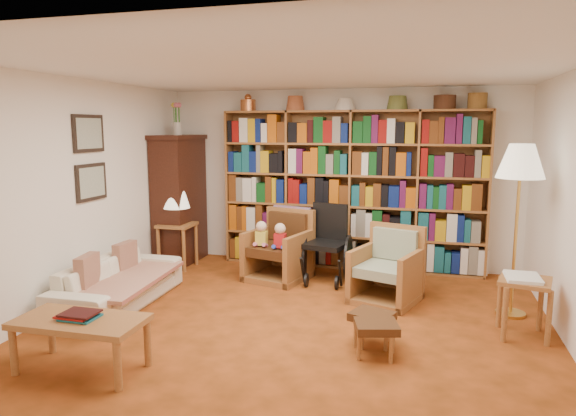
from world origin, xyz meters
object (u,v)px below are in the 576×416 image
(side_table_lamp, at_px, (177,234))
(side_table_papers, at_px, (525,289))
(armchair_leather, at_px, (280,250))
(coffee_table, at_px, (80,325))
(footstool_a, at_px, (372,318))
(footstool_b, at_px, (376,329))
(wheelchair, at_px, (328,246))
(armchair_sage, at_px, (386,272))
(floor_lamp, at_px, (520,168))
(sofa, at_px, (119,282))

(side_table_lamp, relative_size, side_table_papers, 1.07)
(armchair_leather, xyz_separation_m, coffee_table, (-0.82, -2.97, 0.01))
(side_table_lamp, relative_size, footstool_a, 1.43)
(side_table_papers, relative_size, footstool_a, 1.34)
(footstool_b, bearing_deg, wheelchair, 111.41)
(armchair_sage, distance_m, footstool_b, 1.56)
(floor_lamp, relative_size, footstool_a, 4.08)
(floor_lamp, bearing_deg, side_table_lamp, 169.62)
(armchair_sage, relative_size, footstool_b, 2.11)
(armchair_sage, bearing_deg, coffee_table, -132.55)
(coffee_table, bearing_deg, floor_lamp, 32.54)
(armchair_sage, distance_m, wheelchair, 1.00)
(wheelchair, bearing_deg, footstool_b, -68.59)
(side_table_lamp, xyz_separation_m, coffee_table, (0.72, -3.06, -0.09))
(armchair_leather, xyz_separation_m, footstool_b, (1.47, -2.08, -0.12))
(sofa, xyz_separation_m, side_table_lamp, (-0.10, 1.60, 0.22))
(sofa, height_order, footstool_a, sofa)
(side_table_lamp, bearing_deg, footstool_a, -33.19)
(wheelchair, height_order, footstool_a, wheelchair)
(side_table_papers, bearing_deg, side_table_lamp, 162.46)
(wheelchair, bearing_deg, armchair_sage, -36.23)
(armchair_sage, xyz_separation_m, footstool_b, (0.04, -1.56, -0.07))
(side_table_lamp, relative_size, armchair_sage, 0.70)
(wheelchair, relative_size, side_table_papers, 1.67)
(footstool_b, bearing_deg, footstool_a, 104.28)
(armchair_sage, distance_m, coffee_table, 3.32)
(side_table_lamp, distance_m, footstool_b, 3.71)
(sofa, xyz_separation_m, armchair_sage, (2.86, 0.99, 0.06))
(armchair_leather, bearing_deg, side_table_lamp, 176.76)
(footstool_a, bearing_deg, wheelchair, 112.28)
(side_table_lamp, distance_m, armchair_sage, 3.03)
(side_table_lamp, xyz_separation_m, floor_lamp, (4.28, -0.78, 1.07))
(sofa, bearing_deg, floor_lamp, -80.37)
(floor_lamp, xyz_separation_m, side_table_papers, (0.02, -0.57, -1.10))
(armchair_sage, xyz_separation_m, coffee_table, (-2.25, -2.45, 0.06))
(side_table_papers, height_order, coffee_table, side_table_papers)
(side_table_lamp, distance_m, wheelchair, 2.16)
(armchair_leather, bearing_deg, footstool_b, -54.79)
(sofa, distance_m, armchair_sage, 3.03)
(floor_lamp, bearing_deg, side_table_papers, -88.17)
(side_table_lamp, height_order, side_table_papers, side_table_lamp)
(sofa, xyz_separation_m, coffee_table, (0.62, -1.46, 0.13))
(footstool_b, relative_size, coffee_table, 0.41)
(wheelchair, distance_m, coffee_table, 3.36)
(footstool_a, bearing_deg, side_table_papers, 22.60)
(sofa, distance_m, armchair_leather, 2.09)
(side_table_papers, distance_m, coffee_table, 3.97)
(wheelchair, bearing_deg, coffee_table, -115.48)
(wheelchair, distance_m, footstool_b, 2.31)
(armchair_leather, xyz_separation_m, side_table_papers, (2.76, -1.27, 0.09))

